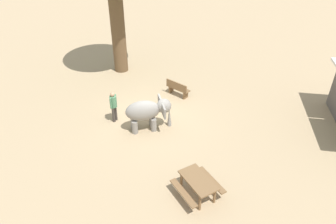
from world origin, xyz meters
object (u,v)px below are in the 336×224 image
at_px(picnic_table_near, 198,183).
at_px(person_handler, 114,104).
at_px(elephant, 148,111).
at_px(wooden_bench, 178,88).

bearing_deg(picnic_table_near, person_handler, -172.47).
distance_m(elephant, picnic_table_near, 4.62).
height_order(person_handler, picnic_table_near, person_handler).
distance_m(wooden_bench, picnic_table_near, 7.24).
bearing_deg(picnic_table_near, wooden_bench, 154.00).
relative_size(elephant, person_handler, 1.35).
xyz_separation_m(elephant, wooden_bench, (-3.28, 0.98, -0.50)).
relative_size(elephant, picnic_table_near, 1.04).
distance_m(elephant, wooden_bench, 3.46).
bearing_deg(wooden_bench, picnic_table_near, -45.27).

